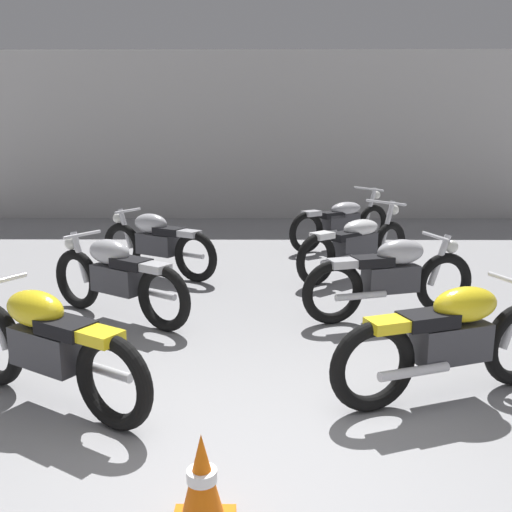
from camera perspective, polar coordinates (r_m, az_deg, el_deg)
name	(u,v)px	position (r m, az deg, el deg)	size (l,w,h in m)	color
ground_plane	(252,481)	(3.47, -0.44, -21.79)	(60.00, 60.00, 0.00)	gray
back_wall	(258,136)	(12.67, 0.21, 11.97)	(12.83, 0.24, 3.60)	#BCBAB7
motorcycle_left_row_0	(46,345)	(4.36, -20.38, -8.38)	(1.74, 1.12, 0.88)	black
motorcycle_left_row_1	(117,277)	(6.08, -13.87, -2.04)	(1.70, 1.18, 0.88)	black
motorcycle_left_row_2	(157,242)	(7.79, -10.00, 1.37)	(1.75, 1.11, 0.88)	black
motorcycle_right_row_0	(453,339)	(4.44, 19.21, -7.90)	(1.89, 0.78, 0.88)	black
motorcycle_right_row_1	(392,276)	(6.09, 13.51, -1.99)	(1.92, 0.73, 0.88)	black
motorcycle_right_row_2	(356,243)	(7.78, 10.07, 1.30)	(1.74, 1.48, 0.97)	black
motorcycle_right_row_3	(342,221)	(9.62, 8.65, 3.52)	(1.85, 1.32, 0.97)	black
traffic_cone	(202,486)	(3.00, -5.46, -22.07)	(0.32, 0.32, 0.54)	orange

